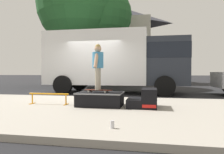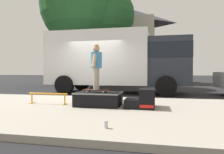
% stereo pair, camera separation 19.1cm
% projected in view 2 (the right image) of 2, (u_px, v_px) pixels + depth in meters
% --- Properties ---
extents(ground_plane, '(140.00, 140.00, 0.00)m').
position_uv_depth(ground_plane, '(88.00, 98.00, 8.61)').
color(ground_plane, black).
extents(sidewalk_slab, '(50.00, 5.00, 0.12)m').
position_uv_depth(sidewalk_slab, '(52.00, 108.00, 5.68)').
color(sidewalk_slab, '#A8A093').
rests_on(sidewalk_slab, ground).
extents(skate_box, '(1.24, 0.85, 0.37)m').
position_uv_depth(skate_box, '(99.00, 99.00, 5.75)').
color(skate_box, black).
rests_on(skate_box, sidewalk_slab).
extents(kicker_ramp, '(0.77, 0.83, 0.49)m').
position_uv_depth(kicker_ramp, '(143.00, 100.00, 5.50)').
color(kicker_ramp, black).
rests_on(kicker_ramp, sidewalk_slab).
extents(grind_rail, '(1.21, 0.28, 0.32)m').
position_uv_depth(grind_rail, '(48.00, 96.00, 6.09)').
color(grind_rail, orange).
rests_on(grind_rail, sidewalk_slab).
extents(skateboard, '(0.80, 0.32, 0.07)m').
position_uv_depth(skateboard, '(96.00, 90.00, 5.79)').
color(skateboard, '#4C1E14').
rests_on(skateboard, skate_box).
extents(skater_kid, '(0.31, 0.65, 1.27)m').
position_uv_depth(skater_kid, '(96.00, 63.00, 5.78)').
color(skater_kid, '#B7AD99').
rests_on(skater_kid, skateboard).
extents(soda_can, '(0.07, 0.07, 0.13)m').
position_uv_depth(soda_can, '(106.00, 124.00, 3.43)').
color(soda_can, silver).
rests_on(soda_can, sidewalk_slab).
extents(box_truck, '(6.91, 2.63, 3.05)m').
position_uv_depth(box_truck, '(118.00, 59.00, 10.55)').
color(box_truck, white).
rests_on(box_truck, ground).
extents(street_tree_main, '(7.03, 6.39, 9.23)m').
position_uv_depth(street_tree_main, '(88.00, 8.00, 15.58)').
color(street_tree_main, brown).
rests_on(street_tree_main, ground).
extents(house_behind, '(9.54, 8.23, 8.40)m').
position_uv_depth(house_behind, '(111.00, 42.00, 22.16)').
color(house_behind, beige).
rests_on(house_behind, ground).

